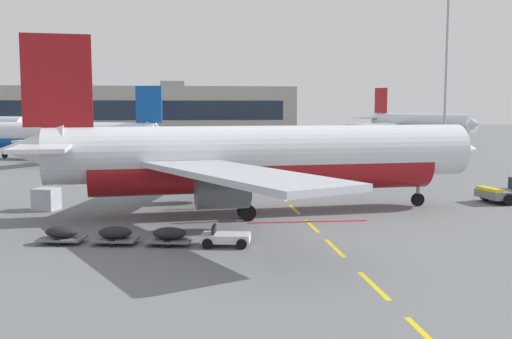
# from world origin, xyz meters

# --- Properties ---
(ground) EXTENTS (400.00, 400.00, 0.00)m
(ground) POSITION_xyz_m (40.00, 40.00, 0.00)
(ground) COLOR slate
(apron_paint_markings) EXTENTS (8.00, 94.16, 0.01)m
(apron_paint_markings) POSITION_xyz_m (18.00, 36.22, 0.00)
(apron_paint_markings) COLOR yellow
(apron_paint_markings) RESTS_ON ground
(airliner_foreground) EXTENTS (34.82, 34.41, 12.20)m
(airliner_foreground) POSITION_xyz_m (15.19, 25.82, 3.95)
(airliner_foreground) COLOR silver
(airliner_foreground) RESTS_ON ground
(airliner_mid_left) EXTENTS (29.80, 29.01, 10.58)m
(airliner_mid_left) POSITION_xyz_m (-6.55, 72.78, 3.42)
(airliner_mid_left) COLOR silver
(airliner_mid_left) RESTS_ON ground
(airliner_far_right) EXTENTS (32.81, 34.10, 12.25)m
(airliner_far_right) POSITION_xyz_m (60.73, 110.11, 3.96)
(airliner_far_right) COLOR silver
(airliner_far_right) RESTS_ON ground
(catering_truck) EXTENTS (7.24, 3.31, 3.14)m
(catering_truck) POSITION_xyz_m (31.17, 44.95, 1.65)
(catering_truck) COLOR black
(catering_truck) RESTS_ON ground
(baggage_train) EXTENTS (11.67, 3.56, 1.14)m
(baggage_train) POSITION_xyz_m (7.76, 16.62, 0.53)
(baggage_train) COLOR silver
(baggage_train) RESTS_ON ground
(uld_cargo_container) EXTENTS (1.98, 1.95, 1.60)m
(uld_cargo_container) POSITION_xyz_m (-0.12, 28.65, 0.80)
(uld_cargo_container) COLOR #B7BCC6
(uld_cargo_container) RESTS_ON ground
(apron_light_mast_far) EXTENTS (1.80, 1.80, 25.65)m
(apron_light_mast_far) POSITION_xyz_m (46.15, 64.26, 15.89)
(apron_light_mast_far) COLOR slate
(apron_light_mast_far) RESTS_ON ground
(terminal_satellite) EXTENTS (84.88, 24.89, 14.15)m
(terminal_satellite) POSITION_xyz_m (-6.45, 136.20, 6.29)
(terminal_satellite) COLOR #9E998E
(terminal_satellite) RESTS_ON ground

